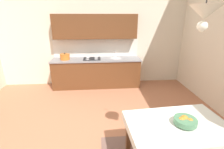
# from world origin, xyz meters

# --- Properties ---
(ground_plane) EXTENTS (6.41, 6.02, 0.10)m
(ground_plane) POSITION_xyz_m (0.00, 0.00, -0.05)
(ground_plane) COLOR #AD6B4C
(wall_back) EXTENTS (6.41, 0.12, 4.18)m
(wall_back) POSITION_xyz_m (0.00, 2.77, 2.09)
(wall_back) COLOR silver
(wall_back) RESTS_ON ground_plane
(kitchen_cabinetry) EXTENTS (2.71, 0.63, 2.20)m
(kitchen_cabinetry) POSITION_xyz_m (0.08, 2.44, 0.86)
(kitchen_cabinetry) COLOR brown
(kitchen_cabinetry) RESTS_ON ground_plane
(dining_table) EXTENTS (1.43, 0.98, 0.75)m
(dining_table) POSITION_xyz_m (1.21, -0.75, 0.62)
(dining_table) COLOR brown
(dining_table) RESTS_ON ground_plane
(fruit_bowl) EXTENTS (0.30, 0.30, 0.12)m
(fruit_bowl) POSITION_xyz_m (1.29, -0.77, 0.81)
(fruit_bowl) COLOR #4C7F5B
(fruit_bowl) RESTS_ON dining_table
(pendant_lamp) EXTENTS (0.32, 0.32, 0.80)m
(pendant_lamp) POSITION_xyz_m (1.24, -0.84, 2.16)
(pendant_lamp) COLOR black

